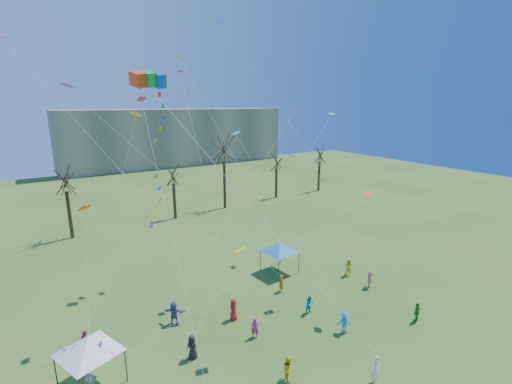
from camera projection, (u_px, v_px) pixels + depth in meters
ground at (304, 378)px, 22.22m from camera, size 160.00×160.00×0.00m
distant_building at (175, 137)px, 98.94m from camera, size 60.00×14.00×15.00m
bare_tree_row at (172, 171)px, 52.01m from camera, size 68.93×7.53×12.08m
hero_kite_flyer at (376, 371)px, 21.59m from camera, size 0.81×0.79×1.87m
big_box_kite at (162, 162)px, 22.08m from camera, size 5.78×6.76×21.38m
canopy_tent_white at (88, 346)px, 21.04m from camera, size 4.08×4.08×3.28m
canopy_tent_blue at (280, 247)px, 35.57m from camera, size 4.21×4.21×3.18m
festival_crowd at (250, 324)px, 26.25m from camera, size 25.41×10.95×1.85m
small_kites_aloft at (224, 134)px, 28.22m from camera, size 28.87×17.65×33.71m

